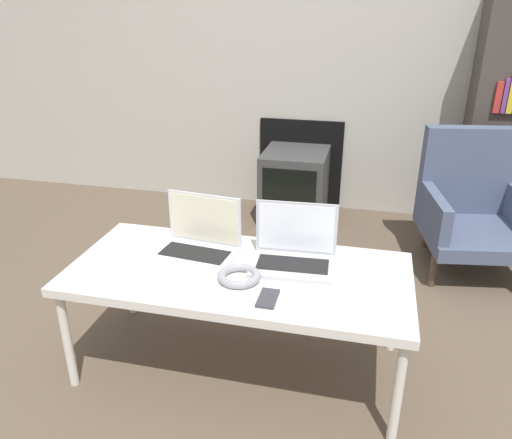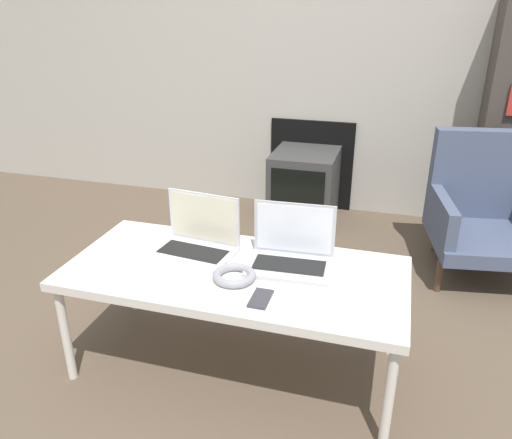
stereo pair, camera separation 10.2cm
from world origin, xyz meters
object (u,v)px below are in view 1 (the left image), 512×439
headphones (239,276)px  tv (295,185)px  phone (268,298)px  laptop_left (199,241)px  armchair (473,203)px  laptop_right (294,251)px

headphones → tv: headphones is taller
phone → tv: size_ratio=0.25×
laptop_left → armchair: armchair is taller
tv → armchair: 1.19m
laptop_left → phone: (0.36, -0.29, -0.05)m
headphones → armchair: 1.67m
phone → tv: (-0.20, 1.83, -0.23)m
laptop_left → tv: size_ratio=0.72×
laptop_left → armchair: size_ratio=0.45×
headphones → tv: bearing=92.1°
laptop_left → laptop_right: same height
laptop_right → tv: size_ratio=0.70×
laptop_left → headphones: laptop_left is taller
laptop_left → tv: 1.57m
armchair → tv: bearing=150.0°
phone → armchair: bearing=57.3°
headphones → laptop_left: bearing=141.4°
headphones → tv: (-0.06, 1.72, -0.24)m
laptop_left → laptop_right: size_ratio=1.03×
headphones → laptop_right: bearing=44.8°
laptop_left → phone: bearing=-32.4°
laptop_right → headphones: (-0.18, -0.18, -0.04)m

